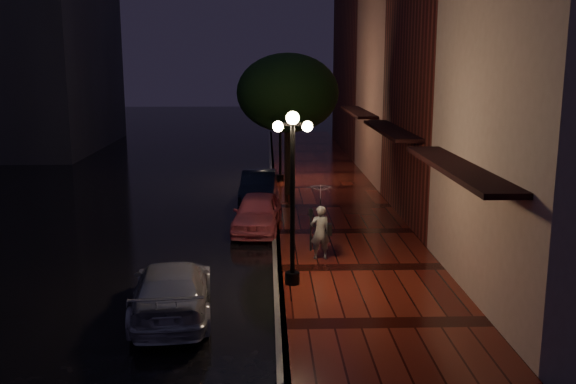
% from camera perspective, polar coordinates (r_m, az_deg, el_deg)
% --- Properties ---
extents(ground, '(120.00, 120.00, 0.00)m').
position_cam_1_polar(ground, '(21.04, -1.11, -3.93)').
color(ground, black).
rests_on(ground, ground).
extents(sidewalk, '(4.50, 60.00, 0.15)m').
position_cam_1_polar(sidewalk, '(21.17, 5.00, -3.67)').
color(sidewalk, '#40100B').
rests_on(sidewalk, ground).
extents(curb, '(0.25, 60.00, 0.15)m').
position_cam_1_polar(curb, '(21.02, -1.11, -3.74)').
color(curb, '#595451').
rests_on(curb, ground).
extents(storefront_mid, '(5.00, 8.00, 11.00)m').
position_cam_1_polar(storefront_mid, '(23.43, 16.47, 10.81)').
color(storefront_mid, '#511914').
rests_on(storefront_mid, ground).
extents(storefront_far, '(5.00, 8.00, 9.00)m').
position_cam_1_polar(storefront_far, '(31.15, 11.74, 9.29)').
color(storefront_far, '#8C5951').
rests_on(storefront_far, ground).
extents(storefront_extra, '(5.00, 12.00, 10.00)m').
position_cam_1_polar(storefront_extra, '(40.92, 8.46, 10.61)').
color(storefront_extra, '#511914').
rests_on(storefront_extra, ground).
extents(streetlamp_near, '(0.96, 0.36, 4.31)m').
position_cam_1_polar(streetlamp_near, '(15.58, 0.41, 0.36)').
color(streetlamp_near, black).
rests_on(streetlamp_near, sidewalk).
extents(streetlamp_far, '(0.96, 0.36, 4.31)m').
position_cam_1_polar(streetlamp_far, '(29.43, -0.70, 5.69)').
color(streetlamp_far, black).
rests_on(streetlamp_far, sidewalk).
extents(street_tree, '(4.16, 4.16, 5.80)m').
position_cam_1_polar(street_tree, '(26.31, 0.00, 8.58)').
color(street_tree, black).
rests_on(street_tree, sidewalk).
extents(pink_car, '(1.83, 3.85, 1.27)m').
position_cam_1_polar(pink_car, '(21.52, -2.74, -1.84)').
color(pink_car, '#DE5B69').
rests_on(pink_car, ground).
extents(navy_car, '(1.56, 3.94, 1.28)m').
position_cam_1_polar(navy_car, '(25.88, -2.61, 0.46)').
color(navy_car, black).
rests_on(navy_car, ground).
extents(silver_car, '(2.11, 4.39, 1.23)m').
position_cam_1_polar(silver_car, '(14.74, -10.28, -8.52)').
color(silver_car, '#AFAFB7').
rests_on(silver_car, ground).
extents(woman_with_umbrella, '(0.89, 0.91, 2.15)m').
position_cam_1_polar(woman_with_umbrella, '(17.86, 2.90, -1.58)').
color(woman_with_umbrella, silver).
rests_on(woman_with_umbrella, sidewalk).
extents(parking_meter, '(0.14, 0.12, 1.26)m').
position_cam_1_polar(parking_meter, '(18.75, 2.04, -2.99)').
color(parking_meter, black).
rests_on(parking_meter, sidewalk).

